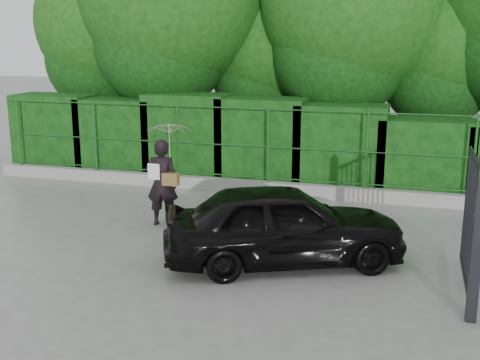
# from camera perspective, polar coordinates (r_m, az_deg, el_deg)

# --- Properties ---
(ground) EXTENTS (80.00, 80.00, 0.00)m
(ground) POSITION_cam_1_polar(r_m,az_deg,el_deg) (10.58, -5.37, -7.17)
(ground) COLOR gray
(kerb) EXTENTS (14.00, 0.25, 0.30)m
(kerb) POSITION_cam_1_polar(r_m,az_deg,el_deg) (14.61, 1.12, -0.63)
(kerb) COLOR #9E9E99
(kerb) RESTS_ON ground
(fence) EXTENTS (14.13, 0.06, 1.80)m
(fence) POSITION_cam_1_polar(r_m,az_deg,el_deg) (14.34, 1.99, 3.38)
(fence) COLOR #1A4D1D
(fence) RESTS_ON kerb
(hedge) EXTENTS (14.20, 1.20, 2.26)m
(hedge) POSITION_cam_1_polar(r_m,az_deg,el_deg) (15.43, 1.23, 3.48)
(hedge) COLOR black
(hedge) RESTS_ON ground
(trees) EXTENTS (17.10, 6.15, 8.08)m
(trees) POSITION_cam_1_polar(r_m,az_deg,el_deg) (17.13, 8.02, 16.40)
(trees) COLOR black
(trees) RESTS_ON ground
(gate) EXTENTS (0.22, 2.33, 2.36)m
(gate) POSITION_cam_1_polar(r_m,az_deg,el_deg) (8.86, 21.40, -4.09)
(gate) COLOR black
(gate) RESTS_ON ground
(woman) EXTENTS (0.94, 0.90, 2.08)m
(woman) POSITION_cam_1_polar(r_m,az_deg,el_deg) (11.95, -7.02, 1.88)
(woman) COLOR black
(woman) RESTS_ON ground
(car) EXTENTS (4.30, 3.10, 1.36)m
(car) POSITION_cam_1_polar(r_m,az_deg,el_deg) (10.03, 4.16, -4.20)
(car) COLOR black
(car) RESTS_ON ground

